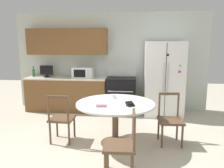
# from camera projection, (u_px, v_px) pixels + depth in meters

# --- Properties ---
(ground_plane) EXTENTS (14.00, 14.00, 0.00)m
(ground_plane) POSITION_uv_depth(u_px,v_px,m) (93.00, 152.00, 3.62)
(ground_plane) COLOR beige
(back_wall) EXTENTS (5.20, 0.44, 2.60)m
(back_wall) POSITION_uv_depth(u_px,v_px,m) (99.00, 57.00, 5.94)
(back_wall) COLOR silver
(back_wall) RESTS_ON ground_plane
(kitchen_counter) EXTENTS (2.16, 0.64, 0.90)m
(kitchen_counter) POSITION_uv_depth(u_px,v_px,m) (67.00, 94.00, 5.90)
(kitchen_counter) COLOR brown
(kitchen_counter) RESTS_ON ground_plane
(refrigerator) EXTENTS (0.94, 0.80, 1.84)m
(refrigerator) POSITION_uv_depth(u_px,v_px,m) (163.00, 79.00, 5.46)
(refrigerator) COLOR white
(refrigerator) RESTS_ON ground_plane
(oven_range) EXTENTS (0.75, 0.68, 1.08)m
(oven_range) POSITION_uv_depth(u_px,v_px,m) (121.00, 95.00, 5.72)
(oven_range) COLOR black
(oven_range) RESTS_ON ground_plane
(microwave) EXTENTS (0.52, 0.39, 0.28)m
(microwave) POSITION_uv_depth(u_px,v_px,m) (83.00, 73.00, 5.74)
(microwave) COLOR white
(microwave) RESTS_ON kitchen_counter
(countertop_tv) EXTENTS (0.35, 0.16, 0.31)m
(countertop_tv) POSITION_uv_depth(u_px,v_px,m) (47.00, 71.00, 5.92)
(countertop_tv) COLOR black
(countertop_tv) RESTS_ON kitchen_counter
(counter_bottle) EXTENTS (0.07, 0.07, 0.29)m
(counter_bottle) POSITION_uv_depth(u_px,v_px,m) (34.00, 73.00, 5.97)
(counter_bottle) COLOR #2D6B38
(counter_bottle) RESTS_ON kitchen_counter
(dining_table) EXTENTS (1.37, 1.37, 0.76)m
(dining_table) POSITION_uv_depth(u_px,v_px,m) (115.00, 109.00, 3.83)
(dining_table) COLOR white
(dining_table) RESTS_ON ground_plane
(dining_chair_right) EXTENTS (0.45, 0.45, 0.90)m
(dining_chair_right) POSITION_uv_depth(u_px,v_px,m) (170.00, 120.00, 3.89)
(dining_chair_right) COLOR brown
(dining_chair_right) RESTS_ON ground_plane
(dining_chair_left) EXTENTS (0.42, 0.42, 0.90)m
(dining_chair_left) POSITION_uv_depth(u_px,v_px,m) (62.00, 119.00, 3.96)
(dining_chair_left) COLOR brown
(dining_chair_left) RESTS_ON ground_plane
(dining_chair_near) EXTENTS (0.44, 0.44, 0.90)m
(dining_chair_near) POSITION_uv_depth(u_px,v_px,m) (122.00, 145.00, 2.91)
(dining_chair_near) COLOR brown
(dining_chair_near) RESTS_ON ground_plane
(candle_glass) EXTENTS (0.08, 0.08, 0.08)m
(candle_glass) POSITION_uv_depth(u_px,v_px,m) (114.00, 97.00, 4.12)
(candle_glass) COLOR silver
(candle_glass) RESTS_ON dining_table
(folded_napkin) EXTENTS (0.18, 0.08, 0.05)m
(folded_napkin) POSITION_uv_depth(u_px,v_px,m) (101.00, 105.00, 3.54)
(folded_napkin) COLOR pink
(folded_napkin) RESTS_ON dining_table
(wallet) EXTENTS (0.17, 0.17, 0.07)m
(wallet) POSITION_uv_depth(u_px,v_px,m) (130.00, 104.00, 3.60)
(wallet) COLOR black
(wallet) RESTS_ON dining_table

